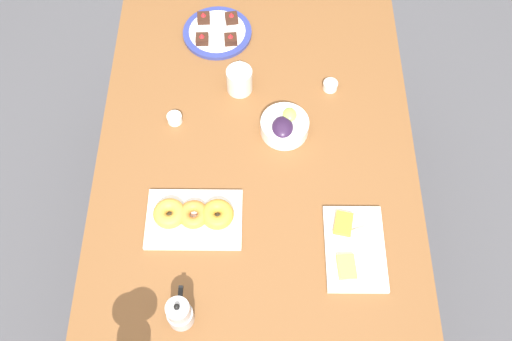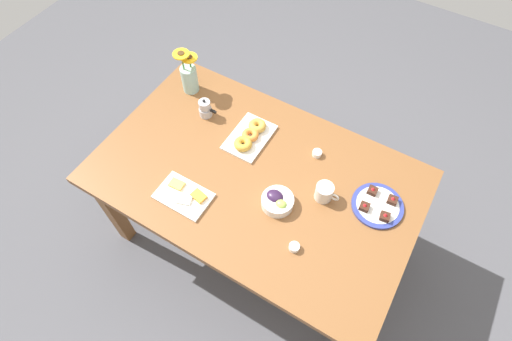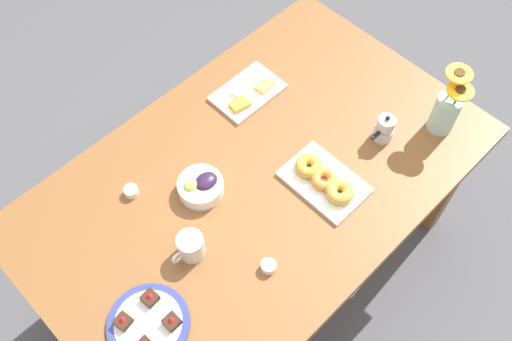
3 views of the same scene
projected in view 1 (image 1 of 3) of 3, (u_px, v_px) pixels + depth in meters
name	position (u px, v px, depth m)	size (l,w,h in m)	color
ground_plane	(256.00, 262.00, 2.39)	(6.00, 6.00, 0.00)	#4C4C51
dining_table	(256.00, 190.00, 1.82)	(1.60, 1.00, 0.74)	brown
coffee_mug	(239.00, 80.00, 1.88)	(0.12, 0.09, 0.09)	beige
grape_bowl	(284.00, 126.00, 1.81)	(0.15, 0.15, 0.07)	white
cheese_platter	(354.00, 247.00, 1.62)	(0.26, 0.17, 0.03)	white
croissant_platter	(194.00, 216.00, 1.66)	(0.19, 0.28, 0.05)	white
jam_cup_honey	(175.00, 118.00, 1.84)	(0.05, 0.05, 0.03)	white
jam_cup_berry	(330.00, 85.00, 1.90)	(0.05, 0.05, 0.03)	white
dessert_plate	(217.00, 32.00, 2.03)	(0.25, 0.25, 0.05)	navy
moka_pot	(180.00, 313.00, 1.49)	(0.11, 0.07, 0.12)	#B7B7BC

